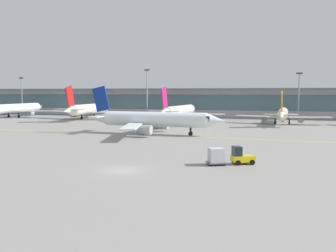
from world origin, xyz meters
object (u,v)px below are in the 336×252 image
(gate_airplane_3, at_px, (282,114))
(cargo_dolly_lead, at_px, (216,156))
(gate_airplane_2, at_px, (179,111))
(taxiing_regional_jet, at_px, (153,120))
(apron_light_mast_2, at_px, (299,94))
(gate_airplane_0, at_px, (16,108))
(gate_airplane_1, at_px, (90,109))
(baggage_tug, at_px, (241,157))
(apron_light_mast_0, at_px, (22,94))
(apron_light_mast_1, at_px, (147,91))

(gate_airplane_3, xyz_separation_m, cargo_dolly_lead, (-9.06, -58.60, -1.54))
(cargo_dolly_lead, bearing_deg, gate_airplane_2, 82.81)
(taxiing_regional_jet, relative_size, apron_light_mast_2, 2.05)
(cargo_dolly_lead, bearing_deg, gate_airplane_0, 115.97)
(gate_airplane_0, xyz_separation_m, gate_airplane_1, (27.60, -0.93, 0.14))
(gate_airplane_1, distance_m, cargo_dolly_lead, 76.91)
(baggage_tug, xyz_separation_m, cargo_dolly_lead, (-2.73, -1.27, 0.16))
(gate_airplane_3, distance_m, apron_light_mast_2, 17.93)
(baggage_tug, xyz_separation_m, apron_light_mast_0, (-85.49, 72.32, 6.68))
(gate_airplane_2, distance_m, apron_light_mast_2, 36.97)
(gate_airplane_0, bearing_deg, gate_airplane_3, -91.22)
(gate_airplane_2, bearing_deg, gate_airplane_0, 94.22)
(apron_light_mast_1, bearing_deg, gate_airplane_0, -162.76)
(gate_airplane_0, bearing_deg, cargo_dolly_lead, -128.52)
(gate_airplane_0, xyz_separation_m, apron_light_mast_0, (-7.29, 12.51, 4.65))
(apron_light_mast_2, bearing_deg, gate_airplane_0, -171.18)
(gate_airplane_3, bearing_deg, taxiing_regional_jet, 144.30)
(gate_airplane_0, relative_size, gate_airplane_1, 0.95)
(baggage_tug, height_order, cargo_dolly_lead, baggage_tug)
(gate_airplane_1, bearing_deg, apron_light_mast_0, 67.02)
(gate_airplane_1, bearing_deg, gate_airplane_3, -93.50)
(gate_airplane_3, height_order, taxiing_regional_jet, taxiing_regional_jet)
(gate_airplane_0, relative_size, apron_light_mast_0, 2.13)
(apron_light_mast_2, bearing_deg, apron_light_mast_1, -178.81)
(gate_airplane_1, relative_size, apron_light_mast_1, 1.94)
(apron_light_mast_0, bearing_deg, apron_light_mast_1, 0.47)
(gate_airplane_3, relative_size, apron_light_mast_1, 1.64)
(gate_airplane_0, bearing_deg, taxiing_regional_jet, -119.50)
(gate_airplane_2, xyz_separation_m, apron_light_mast_0, (-63.39, 13.46, 4.66))
(apron_light_mast_1, xyz_separation_m, apron_light_mast_2, (48.00, 1.00, -0.88))
(gate_airplane_0, xyz_separation_m, cargo_dolly_lead, (75.47, -61.09, -1.87))
(gate_airplane_3, xyz_separation_m, baggage_tug, (-6.33, -57.32, -1.70))
(baggage_tug, relative_size, cargo_dolly_lead, 1.14)
(cargo_dolly_lead, bearing_deg, taxiing_regional_jet, 96.24)
(gate_airplane_2, height_order, apron_light_mast_1, apron_light_mast_1)
(gate_airplane_3, height_order, apron_light_mast_2, apron_light_mast_2)
(apron_light_mast_1, bearing_deg, cargo_dolly_lead, -65.41)
(gate_airplane_3, bearing_deg, apron_light_mast_0, 83.94)
(gate_airplane_2, height_order, apron_light_mast_2, apron_light_mast_2)
(gate_airplane_3, height_order, cargo_dolly_lead, gate_airplane_3)
(apron_light_mast_0, bearing_deg, cargo_dolly_lead, -41.64)
(taxiing_regional_jet, height_order, apron_light_mast_0, apron_light_mast_0)
(gate_airplane_1, distance_m, taxiing_regional_jet, 45.68)
(gate_airplane_0, bearing_deg, baggage_tug, -126.94)
(gate_airplane_2, bearing_deg, baggage_tug, -154.22)
(gate_airplane_0, relative_size, taxiing_regional_jet, 1.01)
(gate_airplane_2, height_order, gate_airplane_3, gate_airplane_2)
(baggage_tug, relative_size, apron_light_mast_2, 0.21)
(gate_airplane_3, bearing_deg, baggage_tug, 176.91)
(gate_airplane_3, bearing_deg, apron_light_mast_2, -13.96)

